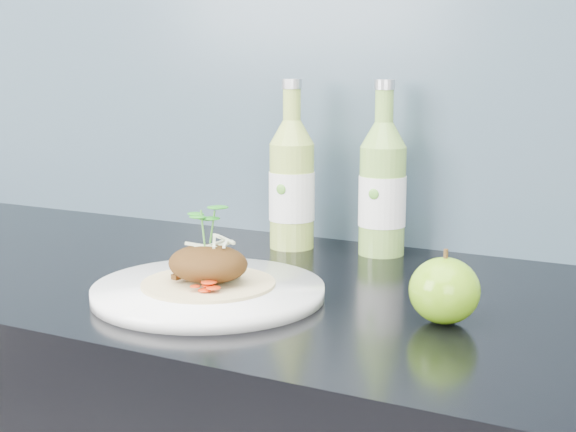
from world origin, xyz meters
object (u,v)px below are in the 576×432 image
(cider_bottle_left, at_px, (292,185))
(cider_bottle_right, at_px, (382,189))
(green_apple, at_px, (444,291))
(dinner_plate, at_px, (209,291))

(cider_bottle_left, distance_m, cider_bottle_right, 0.14)
(green_apple, relative_size, cider_bottle_left, 0.40)
(cider_bottle_left, relative_size, cider_bottle_right, 1.00)
(cider_bottle_left, bearing_deg, cider_bottle_right, -12.27)
(green_apple, bearing_deg, dinner_plate, -172.44)
(green_apple, distance_m, cider_bottle_right, 0.34)
(dinner_plate, distance_m, green_apple, 0.29)
(cider_bottle_left, bearing_deg, dinner_plate, -104.28)
(green_apple, height_order, cider_bottle_right, cider_bottle_right)
(green_apple, relative_size, cider_bottle_right, 0.40)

